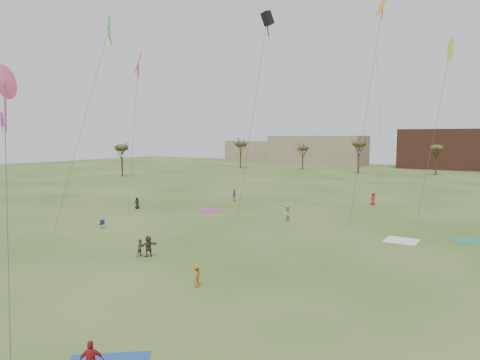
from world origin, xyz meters
The scene contains 17 objects.
ground centered at (0.00, 0.00, 0.00)m, with size 260.00×260.00×0.00m, color #2E4816.
spectator_fore_b centered at (-2.41, 0.69, 0.74)m, with size 0.72×0.56×1.47m, color #817052.
spectator_fore_c centered at (-1.84, 1.01, 0.88)m, with size 1.63×0.52×1.76m, color #4C3F36.
flyer_mid_a centered at (-19.91, 16.84, 0.79)m, with size 0.77×0.50×1.58m, color black.
flyer_mid_b centered at (5.95, -2.36, 0.76)m, with size 0.98×0.56×1.52m, color #B76322.
spectator_mid_d centered at (-12.87, 30.13, 0.89)m, with size 1.04×0.43×1.78m, color #953E90.
spectator_mid_e centered at (1.19, 20.25, 0.92)m, with size 0.89×0.69×1.83m, color beige.
flyer_far_b centered at (6.08, 37.81, 0.89)m, with size 0.87×0.57×1.79m, color red.
blanket_cream centered at (14.43, 17.95, 0.00)m, with size 2.91×2.91×0.03m, color white.
blanket_plum centered at (-10.66, 20.99, 0.00)m, with size 2.97×2.97×0.03m, color #A53392.
blanket_olive centered at (19.88, 21.39, 0.00)m, with size 2.95×2.95×0.03m, color #2D7D58.
camp_chair_left centered at (-13.96, 6.09, 0.26)m, with size 0.71×0.72×0.87m.
kites_aloft centered at (1.35, 29.27, 20.29)m, with size 74.04×76.45×25.08m.
tree_line centered at (-2.85, 79.12, 7.09)m, with size 117.44×49.32×8.91m.
building_tan centered at (-35.00, 115.00, 5.00)m, with size 32.00×14.00×10.00m, color #937F60.
building_brick centered at (5.00, 120.00, 6.00)m, with size 26.00×16.00×12.00m, color brown.
building_tan_west centered at (-65.00, 122.00, 4.00)m, with size 20.00×12.00×8.00m, color #937F60.
Camera 1 is at (23.19, -23.59, 9.88)m, focal length 31.91 mm.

